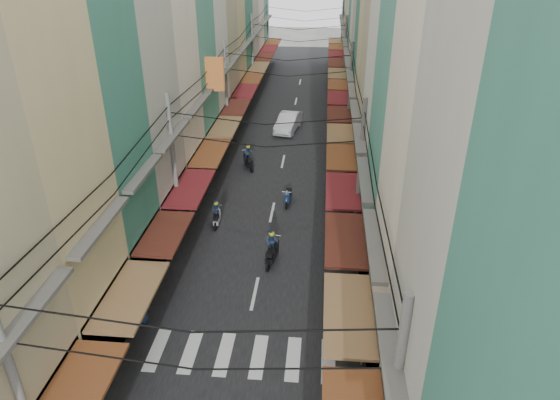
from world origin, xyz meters
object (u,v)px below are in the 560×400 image
Objects in this scene: market_umbrella at (426,327)px; bicycle at (413,317)px; traffic_sign at (365,323)px; white_car at (288,130)px.

bicycle is at bearing 85.77° from market_umbrella.
traffic_sign is at bearing 179.84° from market_umbrella.
bicycle is (7.40, -24.02, 0.00)m from white_car.
bicycle is 3.74m from market_umbrella.
traffic_sign reaches higher than bicycle.
white_car is 25.14m from bicycle.
traffic_sign reaches higher than white_car.
bicycle is at bearing 51.18° from traffic_sign.
market_umbrella is (7.17, -27.10, 2.12)m from white_car.
bicycle is 4.48m from traffic_sign.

